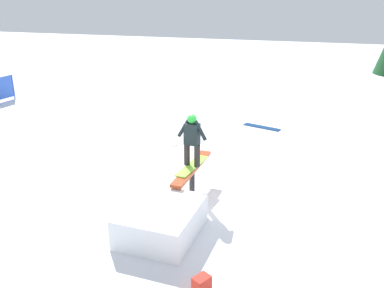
# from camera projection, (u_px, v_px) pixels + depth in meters

# --- Properties ---
(ground_plane) EXTENTS (60.00, 60.00, 0.00)m
(ground_plane) POSITION_uv_depth(u_px,v_px,m) (192.00, 195.00, 10.89)
(ground_plane) COLOR white
(rail_feature) EXTENTS (2.24, 0.48, 0.80)m
(rail_feature) POSITION_uv_depth(u_px,v_px,m) (192.00, 171.00, 10.65)
(rail_feature) COLOR black
(rail_feature) RESTS_ON ground
(snow_kicker_ramp) EXTENTS (1.93, 1.66, 0.68)m
(snow_kicker_ramp) POSITION_uv_depth(u_px,v_px,m) (161.00, 221.00, 9.08)
(snow_kicker_ramp) COLOR white
(snow_kicker_ramp) RESTS_ON ground
(main_rider_on_rail) EXTENTS (1.42, 0.79, 1.35)m
(main_rider_on_rail) POSITION_uv_depth(u_px,v_px,m) (192.00, 141.00, 10.36)
(main_rider_on_rail) COLOR #89D13F
(main_rider_on_rail) RESTS_ON rail_feature
(loose_snowboard_white) EXTENTS (0.98, 1.27, 0.02)m
(loose_snowboard_white) POSITION_uv_depth(u_px,v_px,m) (164.00, 140.00, 14.58)
(loose_snowboard_white) COLOR white
(loose_snowboard_white) RESTS_ON ground
(loose_snowboard_navy) EXTENTS (0.71, 1.42, 0.02)m
(loose_snowboard_navy) POSITION_uv_depth(u_px,v_px,m) (262.00, 127.00, 15.86)
(loose_snowboard_navy) COLOR navy
(loose_snowboard_navy) RESTS_ON ground
(backpack_on_snow) EXTENTS (0.37, 0.35, 0.34)m
(backpack_on_snow) POSITION_uv_depth(u_px,v_px,m) (202.00, 285.00, 7.43)
(backpack_on_snow) COLOR red
(backpack_on_snow) RESTS_ON ground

